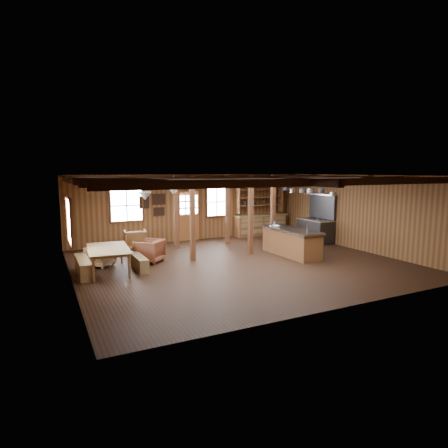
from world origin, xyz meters
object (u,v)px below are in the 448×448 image
(armchair_b, at_px, (135,240))
(armchair_c, at_px, (100,256))
(dining_table, at_px, (110,260))
(kitchen_island, at_px, (291,242))
(commercial_range, at_px, (316,226))
(armchair_a, at_px, (150,251))

(armchair_b, distance_m, armchair_c, 2.61)
(dining_table, bearing_deg, armchair_c, 16.31)
(kitchen_island, distance_m, armchair_c, 6.38)
(commercial_range, xyz_separation_m, dining_table, (-8.55, -1.05, -0.29))
(commercial_range, relative_size, dining_table, 0.99)
(dining_table, xyz_separation_m, armchair_a, (1.35, 0.68, 0.01))
(dining_table, distance_m, armchair_b, 3.20)
(kitchen_island, bearing_deg, armchair_c, 167.39)
(armchair_a, bearing_deg, armchair_c, -48.93)
(armchair_b, xyz_separation_m, armchair_c, (-1.57, -2.08, -0.05))
(armchair_c, bearing_deg, commercial_range, -133.66)
(kitchen_island, height_order, armchair_c, kitchen_island)
(armchair_c, bearing_deg, kitchen_island, -147.56)
(kitchen_island, xyz_separation_m, commercial_range, (2.47, 1.61, 0.17))
(armchair_a, relative_size, armchair_b, 1.00)
(kitchen_island, height_order, armchair_b, kitchen_island)
(dining_table, height_order, armchair_c, dining_table)
(commercial_range, distance_m, armchair_c, 8.72)
(commercial_range, height_order, armchair_c, commercial_range)
(kitchen_island, relative_size, armchair_a, 3.08)
(armchair_a, height_order, armchair_c, armchair_a)
(commercial_range, height_order, armchair_a, commercial_range)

